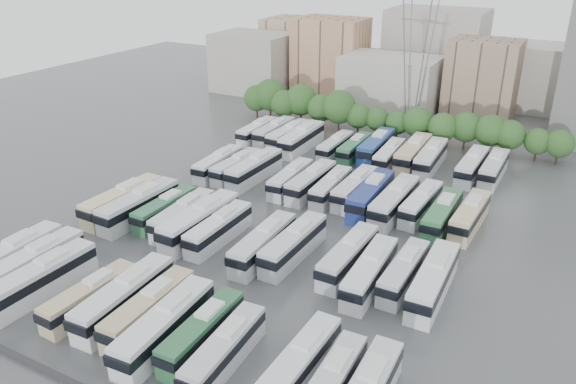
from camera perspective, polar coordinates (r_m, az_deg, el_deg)
The scene contains 51 objects.
ground at distance 73.63m, azimuth -0.83°, elevation -3.85°, with size 220.00×220.00×0.00m, color #424447.
tree_line at distance 109.33m, azimuth 8.23°, elevation 7.89°, with size 63.73×8.01×8.44m.
city_buildings at distance 137.00m, azimuth 11.45°, elevation 12.50°, with size 102.00×35.00×20.00m.
electricity_pylon at distance 111.86m, azimuth 13.12°, elevation 15.42°, with size 9.00×6.91×33.83m.
bus_r0_s0 at distance 70.75m, azimuth -26.32°, elevation -6.03°, with size 3.27×13.08×4.07m.
bus_r0_s1 at distance 68.68m, azimuth -24.41°, elevation -6.63°, with size 2.89×12.60×3.94m.
bus_r0_s2 at distance 65.48m, azimuth -23.67°, elevation -8.01°, with size 3.11×12.85×4.01m.
bus_r0_s4 at distance 61.15m, azimuth -19.49°, elevation -9.97°, with size 2.88×11.15×3.47m.
bus_r0_s5 at distance 59.51m, azimuth -16.28°, elevation -10.20°, with size 3.32×12.94×4.03m.
bus_r0_s6 at distance 57.48m, azimuth -13.91°, elevation -11.44°, with size 2.90×11.91×3.72m.
bus_r0_s7 at distance 54.68m, azimuth -12.38°, elevation -13.13°, with size 3.47×13.01×4.04m.
bus_r0_s8 at distance 53.85m, azimuth -8.71°, elevation -13.83°, with size 2.67×11.20×3.50m.
bus_r0_s9 at distance 51.55m, azimuth -6.48°, elevation -15.67°, with size 2.95×11.28×3.51m.
bus_r0_s11 at distance 49.91m, azimuth 1.22°, elevation -17.00°, with size 2.79×11.58×3.62m.
bus_r0_s12 at distance 48.43m, azimuth 4.45°, elevation -18.82°, with size 2.62×10.84×3.38m.
bus_r1_s0 at distance 80.18m, azimuth -16.46°, elevation -0.84°, with size 3.39×13.27×4.13m.
bus_r1_s1 at distance 78.10m, azimuth -14.90°, elevation -1.31°, with size 3.29×13.40×4.18m.
bus_r1_s2 at distance 77.12m, azimuth -12.39°, elevation -1.67°, with size 2.45×11.05×3.46m.
bus_r1_s3 at distance 74.70m, azimuth -10.61°, elevation -2.29°, with size 3.11×11.90×3.70m.
bus_r1_s4 at distance 72.17m, azimuth -8.98°, elevation -2.92°, with size 3.27×13.59×4.24m.
bus_r1_s5 at distance 70.53m, azimuth -7.05°, elevation -3.72°, with size 2.59×11.79×3.70m.
bus_r1_s7 at distance 66.66m, azimuth -2.54°, elevation -5.23°, with size 3.00×12.40×3.87m.
bus_r1_s8 at distance 66.45m, azimuth 0.57°, elevation -5.30°, with size 2.96×12.46×3.89m.
bus_r1_s10 at distance 64.52m, azimuth 6.15°, elevation -6.48°, with size 2.94×12.14×3.79m.
bus_r1_s11 at distance 61.91m, azimuth 8.32°, elevation -8.03°, with size 3.06×12.26×3.82m.
bus_r1_s12 at distance 62.87m, azimuth 11.69°, elevation -7.92°, with size 2.64×11.29×3.53m.
bus_r1_s13 at distance 61.62m, azimuth 14.55°, elevation -8.68°, with size 3.07×12.90×4.03m.
bus_r2_s1 at distance 91.12m, azimuth -7.11°, elevation 2.89°, with size 2.98×11.62×3.62m.
bus_r2_s2 at distance 89.64m, azimuth -5.26°, elevation 2.59°, with size 2.91×11.44×3.56m.
bus_r2_s3 at distance 88.07m, azimuth -3.43°, elevation 2.39°, with size 3.17×12.75×3.97m.
bus_r2_s5 at distance 84.68m, azimuth 0.26°, elevation 1.38°, with size 2.91×11.52×3.59m.
bus_r2_s6 at distance 83.41m, azimuth 2.35°, elevation 1.08°, with size 2.85×12.26×3.83m.
bus_r2_s7 at distance 82.09m, azimuth 4.37°, elevation 0.51°, with size 2.89×11.30×3.52m.
bus_r2_s8 at distance 81.81m, azimuth 6.80°, elevation 0.42°, with size 2.72×12.06×3.78m.
bus_r2_s9 at distance 79.46m, azimuth 8.41°, elevation -0.29°, with size 3.26×13.24×4.13m.
bus_r2_s10 at distance 78.07m, azimuth 10.75°, elevation -0.92°, with size 3.16×13.31×4.16m.
bus_r2_s11 at distance 78.81m, azimuth 13.35°, elevation -1.12°, with size 3.10×11.67×3.63m.
bus_r2_s12 at distance 76.11m, azimuth 15.39°, elevation -2.23°, with size 2.70×12.11×3.79m.
bus_r2_s13 at distance 76.87m, azimuth 18.00°, elevation -2.31°, with size 3.12×12.14×3.78m.
bus_r3_s0 at distance 106.56m, azimuth -3.17°, elevation 6.21°, with size 2.64×11.39×3.56m.
bus_r3_s1 at distance 105.81m, azimuth -1.40°, elevation 6.16°, with size 2.69×11.94×3.74m.
bus_r3_s2 at distance 103.45m, azimuth 0.10°, elevation 5.79°, with size 3.32×12.54×3.90m.
bus_r3_s3 at distance 101.13m, azimuth 1.40°, elevation 5.43°, with size 3.10×13.44×4.21m.
bus_r3_s5 at distance 98.81m, azimuth 4.83°, elevation 4.67°, with size 2.46×11.12×3.49m.
bus_r3_s6 at distance 98.13m, azimuth 6.78°, elevation 4.46°, with size 2.59×11.25×3.52m.
bus_r3_s7 at distance 98.58m, azimuth 8.96°, elevation 4.60°, with size 3.25×13.17×4.11m.
bus_r3_s8 at distance 95.55m, azimuth 10.23°, elevation 3.70°, with size 2.98×11.50×3.58m.
bus_r3_s9 at distance 96.35m, azimuth 12.58°, elevation 3.88°, with size 3.15×13.57×4.24m.
bus_r3_s10 at distance 95.18m, azimuth 14.29°, elevation 3.40°, with size 3.25×13.09×4.08m.
bus_r3_s12 at distance 93.75m, azimuth 18.18°, elevation 2.55°, with size 3.03×12.56×3.92m.
bus_r3_s13 at distance 93.99m, azimuth 20.17°, elevation 2.27°, with size 2.80×12.17×3.81m.
Camera 1 is at (31.83, -56.62, 34.68)m, focal length 35.00 mm.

